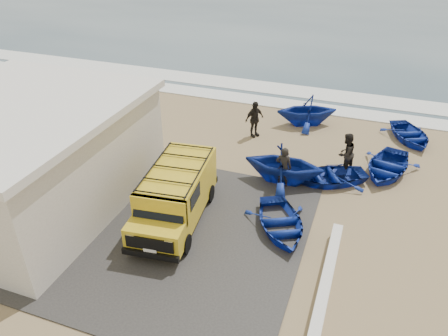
% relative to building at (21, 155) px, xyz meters
% --- Properties ---
extents(ground, '(160.00, 160.00, 0.00)m').
position_rel_building_xyz_m(ground, '(7.50, 2.00, -2.16)').
color(ground, '#967D57').
extents(slab, '(12.00, 10.00, 0.05)m').
position_rel_building_xyz_m(slab, '(5.50, -0.00, -2.14)').
color(slab, '#383634').
rests_on(slab, ground).
extents(surf_line, '(180.00, 1.60, 0.06)m').
position_rel_building_xyz_m(surf_line, '(7.50, 14.00, -2.13)').
color(surf_line, white).
rests_on(surf_line, ground).
extents(surf_wash, '(180.00, 2.20, 0.04)m').
position_rel_building_xyz_m(surf_wash, '(7.50, 16.50, -2.14)').
color(surf_wash, white).
rests_on(surf_wash, ground).
extents(building, '(8.40, 9.40, 4.30)m').
position_rel_building_xyz_m(building, '(0.00, 0.00, 0.00)').
color(building, silver).
rests_on(building, ground).
extents(parapet, '(0.35, 6.00, 0.55)m').
position_rel_building_xyz_m(parapet, '(12.50, -1.00, -1.89)').
color(parapet, silver).
rests_on(parapet, ground).
extents(van, '(2.62, 5.44, 2.25)m').
position_rel_building_xyz_m(van, '(6.35, 0.91, -0.96)').
color(van, gold).
rests_on(van, ground).
extents(boat_near_left, '(3.73, 4.15, 0.71)m').
position_rel_building_xyz_m(boat_near_left, '(10.39, 1.59, -1.81)').
color(boat_near_left, '#1430A0').
rests_on(boat_near_left, ground).
extents(boat_near_right, '(4.11, 3.74, 0.70)m').
position_rel_building_xyz_m(boat_near_right, '(11.65, 5.69, -1.81)').
color(boat_near_right, '#1430A0').
rests_on(boat_near_right, ground).
extents(boat_mid_left, '(3.60, 3.12, 1.87)m').
position_rel_building_xyz_m(boat_mid_left, '(9.67, 5.04, -1.23)').
color(boat_mid_left, '#1430A0').
rests_on(boat_mid_left, ground).
extents(boat_mid_right, '(3.34, 4.12, 0.75)m').
position_rel_building_xyz_m(boat_mid_right, '(14.05, 7.43, -1.79)').
color(boat_mid_right, '#1430A0').
rests_on(boat_mid_right, ground).
extents(boat_far_left, '(4.28, 4.05, 1.78)m').
position_rel_building_xyz_m(boat_far_left, '(9.48, 11.48, -1.27)').
color(boat_far_left, '#1430A0').
rests_on(boat_far_left, ground).
extents(boat_far_right, '(3.57, 4.03, 0.69)m').
position_rel_building_xyz_m(boat_far_right, '(15.07, 11.37, -1.82)').
color(boat_far_right, '#1430A0').
rests_on(boat_far_right, ground).
extents(fisherman_front, '(0.73, 0.50, 1.93)m').
position_rel_building_xyz_m(fisherman_front, '(9.74, 4.69, -1.20)').
color(fisherman_front, black).
rests_on(fisherman_front, ground).
extents(fisherman_middle, '(1.14, 1.21, 1.98)m').
position_rel_building_xyz_m(fisherman_middle, '(12.15, 6.86, -1.17)').
color(fisherman_middle, black).
rests_on(fisherman_middle, ground).
extents(fisherman_back, '(1.07, 1.24, 2.00)m').
position_rel_building_xyz_m(fisherman_back, '(7.11, 9.05, -1.17)').
color(fisherman_back, black).
rests_on(fisherman_back, ground).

